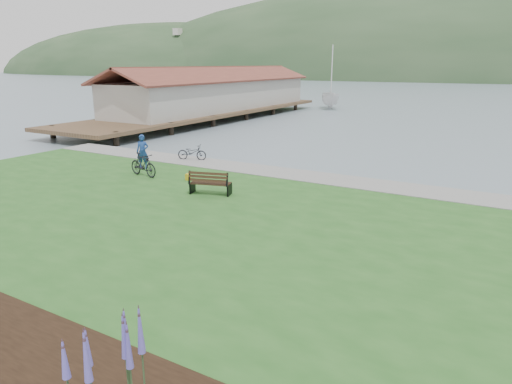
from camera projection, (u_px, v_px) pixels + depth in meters
ground at (234, 227)px, 16.50m from camera, size 600.00×600.00×0.00m
lawn at (201, 240)px, 14.78m from camera, size 34.00×20.00×0.40m
shoreline_path at (311, 176)px, 22.13m from camera, size 34.00×2.20×0.03m
pier_pavilion at (216, 93)px, 48.34m from camera, size 8.00×36.00×5.40m
park_bench at (210, 183)px, 18.98m from camera, size 1.82×1.14×1.05m
person at (142, 149)px, 23.65m from camera, size 0.90×0.78×2.08m
bicycle_a at (192, 152)px, 25.87m from camera, size 1.09×1.78×0.88m
bicycle_b at (143, 165)px, 22.11m from camera, size 0.85×1.96×1.14m
sailboat at (330, 109)px, 59.43m from camera, size 12.98×13.06×25.38m
pannier at (188, 177)px, 21.50m from camera, size 0.24×0.31×0.30m
echium_1 at (138, 371)px, 6.57m from camera, size 0.62×0.62×2.30m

